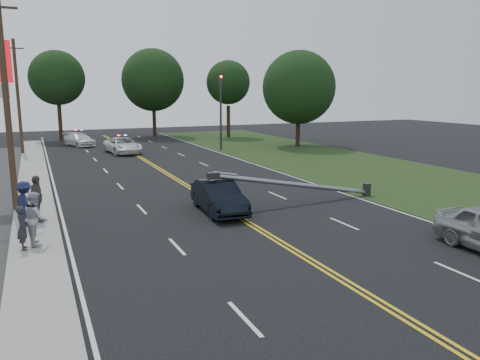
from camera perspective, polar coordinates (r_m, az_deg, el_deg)
name	(u,v)px	position (r m, az deg, el deg)	size (l,w,h in m)	color
ground	(324,269)	(15.46, 10.19, -10.63)	(120.00, 120.00, 0.00)	black
sidewalk	(35,219)	(22.55, -23.68, -4.35)	(1.80, 70.00, 0.12)	#9C968D
grass_verge	(415,182)	(31.29, 20.58, -0.18)	(12.00, 80.00, 0.01)	black
centerline_yellow	(214,202)	(24.00, -3.23, -2.67)	(0.36, 80.00, 0.00)	gold
traffic_signal	(221,106)	(45.00, -2.36, 9.04)	(0.28, 0.41, 7.05)	#2D2D30
fallen_streetlight	(305,185)	(23.86, 7.92, -0.61)	(9.36, 0.44, 1.91)	#2D2D30
utility_pole_mid	(6,103)	(23.89, -26.58, 8.45)	(1.60, 0.28, 10.00)	#382619
utility_pole_far	(18,97)	(45.87, -25.45, 9.15)	(1.60, 0.28, 10.00)	#382619
tree_6	(57,78)	(57.33, -21.41, 11.51)	(6.08, 6.08, 10.07)	black
tree_7	(153,80)	(59.27, -10.57, 11.89)	(7.56, 7.56, 10.67)	black
tree_8	(228,83)	(57.55, -1.45, 11.79)	(5.27, 5.27, 9.22)	black
tree_9	(299,87)	(48.27, 7.19, 11.14)	(7.35, 7.35, 9.61)	black
crashed_sedan	(219,197)	(21.85, -2.61, -2.05)	(1.57, 4.51, 1.49)	black
emergency_a	(123,145)	(43.88, -14.12, 4.11)	(2.37, 5.15, 1.43)	white
emergency_b	(79,140)	(50.99, -19.00, 4.68)	(1.86, 4.57, 1.33)	silver
bystander_a	(23,228)	(18.07, -24.99, -5.30)	(0.57, 0.38, 1.58)	#282930
bystander_b	(36,218)	(18.45, -23.64, -4.28)	(0.94, 0.73, 1.94)	#ADADB2
bystander_c	(25,204)	(21.16, -24.72, -2.62)	(1.20, 0.69, 1.86)	#1C2246
bystander_d	(37,199)	(21.53, -23.52, -2.12)	(1.17, 0.49, 2.00)	#5E4E4B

